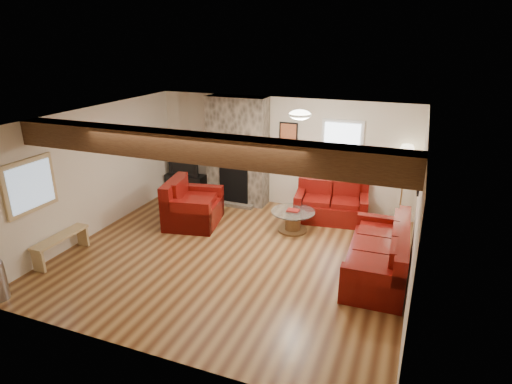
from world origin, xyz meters
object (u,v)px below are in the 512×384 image
at_px(sofa_three, 378,250).
at_px(coffee_table, 293,221).
at_px(television, 185,166).
at_px(armchair_red, 193,202).
at_px(tv_cabinet, 186,184).
at_px(floor_lamp, 406,157).
at_px(loveseat, 331,202).

distance_m(sofa_three, coffee_table, 2.10).
distance_m(coffee_table, television, 3.39).
distance_m(sofa_three, television, 5.42).
distance_m(armchair_red, tv_cabinet, 1.91).
bearing_deg(coffee_table, floor_lamp, 30.39).
bearing_deg(coffee_table, loveseat, 54.77).
bearing_deg(tv_cabinet, loveseat, -4.58).
xyz_separation_m(television, floor_lamp, (5.14, 0.02, 0.73)).
xyz_separation_m(loveseat, armchair_red, (-2.66, -1.25, 0.07)).
xyz_separation_m(sofa_three, floor_lamp, (0.21, 2.25, 1.04)).
height_order(tv_cabinet, television, television).
relative_size(sofa_three, coffee_table, 2.47).
bearing_deg(floor_lamp, armchair_red, -158.80).
relative_size(sofa_three, floor_lamp, 1.29).
relative_size(loveseat, television, 1.87).
bearing_deg(sofa_three, television, -116.14).
bearing_deg(armchair_red, loveseat, -75.94).
bearing_deg(armchair_red, sofa_three, -111.17).
relative_size(loveseat, floor_lamp, 0.89).
height_order(armchair_red, floor_lamp, floor_lamp).
bearing_deg(armchair_red, tv_cabinet, 23.77).
height_order(sofa_three, floor_lamp, floor_lamp).
xyz_separation_m(armchair_red, coffee_table, (2.06, 0.40, -0.26)).
distance_m(tv_cabinet, floor_lamp, 5.28).
xyz_separation_m(armchair_red, television, (-1.08, 1.55, 0.26)).
distance_m(loveseat, tv_cabinet, 3.76).
distance_m(coffee_table, tv_cabinet, 3.35).
height_order(armchair_red, television, television).
height_order(sofa_three, coffee_table, sofa_three).
bearing_deg(coffee_table, sofa_three, -31.32).
xyz_separation_m(loveseat, coffee_table, (-0.60, -0.85, -0.19)).
xyz_separation_m(coffee_table, floor_lamp, (1.99, 1.17, 1.25)).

